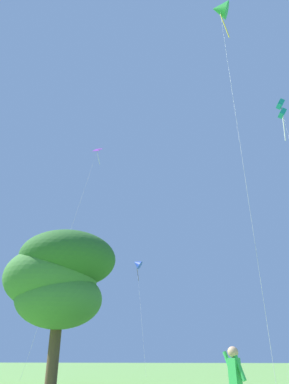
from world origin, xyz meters
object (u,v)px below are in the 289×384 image
(kite_blue_delta, at_px, (137,264))
(kite_green_small, at_px, (220,10))
(kite_purple_streamer, at_px, (94,162))
(person_in_blue_jacket, at_px, (236,381))
(kite_teal_box, at_px, (282,110))
(tree_right_cluster, at_px, (59,278))

(kite_blue_delta, relative_size, kite_green_small, 0.52)
(kite_blue_delta, bearing_deg, kite_purple_streamer, -123.08)
(kite_green_small, bearing_deg, person_in_blue_jacket, -98.47)
(kite_green_small, distance_m, kite_teal_box, 16.83)
(kite_purple_streamer, relative_size, person_in_blue_jacket, 14.92)
(tree_right_cluster, bearing_deg, kite_teal_box, 33.09)
(kite_blue_delta, xyz_separation_m, tree_right_cluster, (-0.15, -20.45, -5.84))
(kite_teal_box, xyz_separation_m, person_in_blue_jacket, (-7.60, -24.80, -25.06))
(kite_blue_delta, distance_m, kite_green_small, 29.40)
(kite_purple_streamer, relative_size, kite_teal_box, 0.96)
(kite_purple_streamer, xyz_separation_m, kite_blue_delta, (4.06, 6.23, -11.45))
(kite_purple_streamer, bearing_deg, kite_green_small, -47.89)
(tree_right_cluster, bearing_deg, person_in_blue_jacket, -49.94)
(kite_purple_streamer, bearing_deg, person_in_blue_jacket, -61.49)
(kite_blue_delta, height_order, person_in_blue_jacket, kite_blue_delta)
(kite_purple_streamer, xyz_separation_m, kite_green_small, (16.06, -17.77, 0.56))
(kite_purple_streamer, distance_m, tree_right_cluster, 22.72)
(kite_green_small, distance_m, person_in_blue_jacket, 25.00)
(kite_purple_streamer, xyz_separation_m, tree_right_cluster, (3.91, -14.22, -17.28))
(kite_teal_box, bearing_deg, kite_green_small, -111.82)
(kite_blue_delta, bearing_deg, tree_right_cluster, -90.43)
(kite_blue_delta, height_order, tree_right_cluster, kite_blue_delta)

